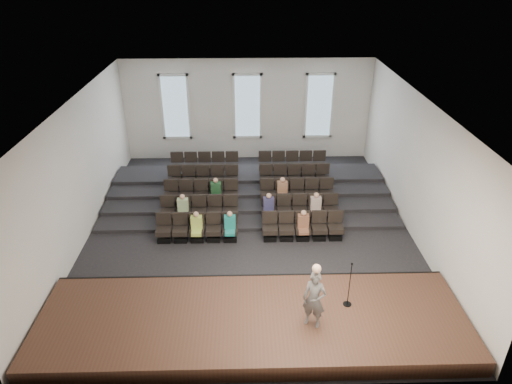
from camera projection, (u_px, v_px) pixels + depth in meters
ground at (250, 231)px, 17.29m from camera, size 14.00×14.00×0.00m
ceiling at (249, 102)px, 14.95m from camera, size 12.00×14.00×0.02m
wall_back at (248, 110)px, 22.33m from camera, size 12.00×0.04×5.00m
wall_front at (254, 308)px, 9.91m from camera, size 12.00×0.04×5.00m
wall_left at (78, 173)px, 15.98m from camera, size 0.04×14.00×5.00m
wall_right at (418, 169)px, 16.26m from camera, size 0.04×14.00×5.00m
stage at (253, 322)px, 12.66m from camera, size 11.80×3.60×0.50m
stage_lip at (251, 282)px, 14.23m from camera, size 11.80×0.06×0.52m
risers at (249, 188)px, 20.00m from camera, size 11.80×4.80×0.60m
seating_rows at (249, 196)px, 18.33m from camera, size 6.80×4.70×1.67m
windows at (247, 107)px, 22.17m from camera, size 8.44×0.10×3.24m
audience at (250, 208)px, 17.19m from camera, size 5.45×2.64×1.10m
speaker at (314, 299)px, 11.87m from camera, size 0.73×0.63×1.69m
mic_stand at (349, 292)px, 12.75m from camera, size 0.24×0.24×1.45m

